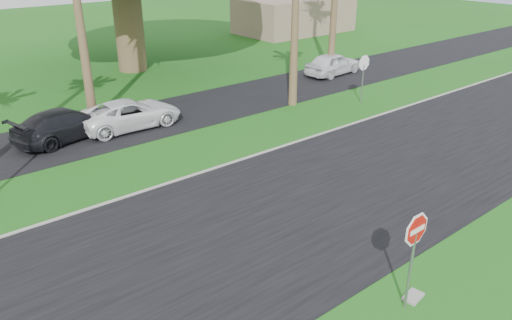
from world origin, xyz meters
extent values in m
plane|color=#1C5715|center=(0.00, 0.00, 0.00)|extent=(120.00, 120.00, 0.00)
cube|color=black|center=(0.00, 2.00, 0.01)|extent=(120.00, 8.00, 0.02)
cube|color=black|center=(0.00, 12.50, 0.01)|extent=(120.00, 5.00, 0.02)
cube|color=gray|center=(0.00, 6.05, 0.03)|extent=(120.00, 0.12, 0.06)
cylinder|color=gray|center=(0.50, -3.00, 1.00)|extent=(0.07, 0.07, 2.00)
cylinder|color=white|center=(0.50, -3.00, 2.10)|extent=(1.05, 0.02, 1.05)
cylinder|color=red|center=(0.50, -3.00, 2.10)|extent=(0.90, 0.02, 0.90)
cube|color=white|center=(0.50, -3.00, 2.10)|extent=(0.50, 0.02, 0.12)
cylinder|color=gray|center=(12.00, 8.00, 1.00)|extent=(0.07, 0.07, 2.00)
cylinder|color=white|center=(12.00, 8.00, 2.10)|extent=(1.05, 0.02, 1.05)
cylinder|color=red|center=(12.00, 8.00, 2.10)|extent=(0.90, 0.02, 0.90)
cube|color=white|center=(12.00, 8.00, 2.10)|extent=(0.50, 0.02, 0.12)
cone|color=brown|center=(0.00, 14.00, 4.75)|extent=(0.44, 0.44, 9.50)
cone|color=brown|center=(9.00, 10.00, 4.25)|extent=(0.44, 0.44, 8.50)
cylinder|color=brown|center=(6.00, 22.00, 3.00)|extent=(1.80, 1.80, 6.00)
cube|color=gray|center=(24.00, 26.00, 1.50)|extent=(10.00, 6.00, 3.00)
imported|color=black|center=(-1.74, 12.52, 0.66)|extent=(4.89, 2.93, 1.33)
imported|color=white|center=(1.00, 12.09, 0.64)|extent=(4.64, 2.24, 1.27)
imported|color=white|center=(15.13, 12.92, 0.69)|extent=(4.19, 1.99, 1.38)
cube|color=gray|center=(0.92, -2.94, 0.03)|extent=(0.60, 0.43, 0.06)
camera|label=1|loc=(-8.00, -7.98, 7.86)|focal=35.00mm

